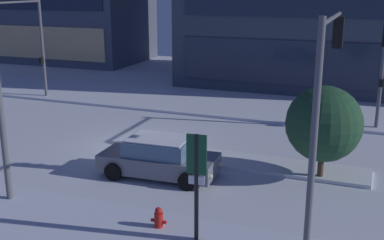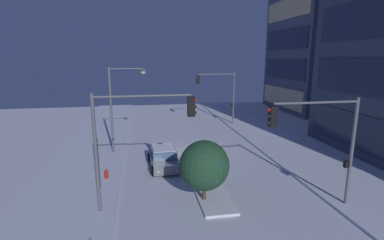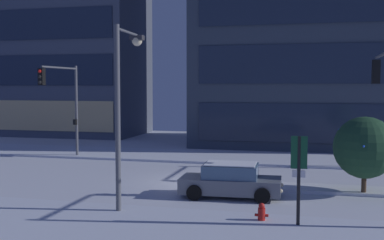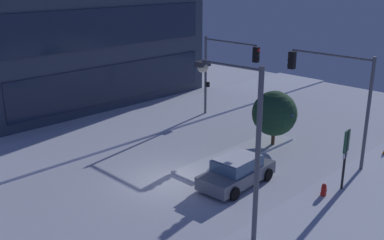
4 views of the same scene
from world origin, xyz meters
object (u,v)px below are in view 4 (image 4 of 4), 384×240
(fire_hydrant, at_px, (324,191))
(decorated_tree_median, at_px, (274,113))
(car_near, at_px, (237,171))
(parking_info_sign, at_px, (345,153))
(traffic_light_corner_far_right, at_px, (225,65))
(street_lamp_arched, at_px, (240,127))
(traffic_light_corner_near_right, at_px, (334,86))

(fire_hydrant, bearing_deg, decorated_tree_median, 55.47)
(decorated_tree_median, bearing_deg, car_near, -162.43)
(fire_hydrant, distance_m, parking_info_sign, 2.12)
(traffic_light_corner_far_right, bearing_deg, parking_info_sign, -21.16)
(traffic_light_corner_far_right, height_order, parking_info_sign, traffic_light_corner_far_right)
(street_lamp_arched, relative_size, decorated_tree_median, 2.03)
(traffic_light_corner_near_right, bearing_deg, car_near, 73.89)
(traffic_light_corner_far_right, bearing_deg, traffic_light_corner_near_right, -9.49)
(car_near, height_order, parking_info_sign, parking_info_sign)
(car_near, bearing_deg, traffic_light_corner_near_right, -18.80)
(traffic_light_corner_far_right, relative_size, decorated_tree_median, 1.69)
(fire_hydrant, bearing_deg, street_lamp_arched, 171.17)
(parking_info_sign, bearing_deg, traffic_light_corner_far_right, -25.24)
(car_near, height_order, decorated_tree_median, decorated_tree_median)
(traffic_light_corner_near_right, distance_m, traffic_light_corner_far_right, 9.22)
(traffic_light_corner_far_right, xyz_separation_m, decorated_tree_median, (-1.82, -5.56, -1.97))
(parking_info_sign, bearing_deg, street_lamp_arched, 76.47)
(street_lamp_arched, xyz_separation_m, fire_hydrant, (5.47, -0.85, -4.34))
(traffic_light_corner_near_right, bearing_deg, traffic_light_corner_far_right, -9.49)
(street_lamp_arched, distance_m, decorated_tree_median, 10.86)
(traffic_light_corner_far_right, distance_m, parking_info_sign, 12.51)
(traffic_light_corner_far_right, relative_size, fire_hydrant, 7.85)
(traffic_light_corner_near_right, relative_size, traffic_light_corner_far_right, 1.05)
(traffic_light_corner_near_right, distance_m, street_lamp_arched, 9.77)
(traffic_light_corner_near_right, relative_size, decorated_tree_median, 1.78)
(parking_info_sign, bearing_deg, traffic_light_corner_near_right, -54.57)
(car_near, distance_m, street_lamp_arched, 6.23)
(street_lamp_arched, relative_size, parking_info_sign, 2.25)
(car_near, xyz_separation_m, traffic_light_corner_near_right, (5.98, -1.73, 3.69))
(car_near, distance_m, fire_hydrant, 4.28)
(traffic_light_corner_far_right, relative_size, street_lamp_arched, 0.83)
(traffic_light_corner_near_right, bearing_deg, parking_info_sign, 129.51)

